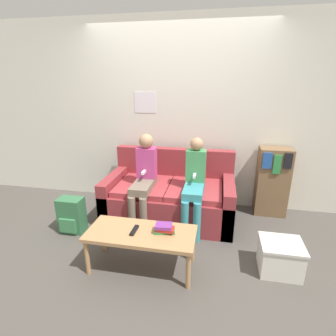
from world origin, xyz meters
The scene contains 11 objects.
ground_plane centered at (0.00, 0.00, 0.00)m, with size 10.00×10.00×0.00m, color #4C4742.
wall_back centered at (0.00, 1.12, 1.30)m, with size 8.00×0.06×2.60m.
couch centered at (0.00, 0.57, 0.29)m, with size 1.66×0.91×0.87m.
coffee_table centered at (-0.08, -0.50, 0.36)m, with size 1.05×0.46×0.40m.
person_left centered at (-0.29, 0.37, 0.64)m, with size 0.24×0.60×1.15m.
person_right centered at (0.34, 0.36, 0.62)m, with size 0.24×0.60×1.13m.
tv_remote centered at (-0.15, -0.51, 0.42)m, with size 0.04×0.17×0.02m.
book_stack centered at (0.14, -0.46, 0.45)m, with size 0.21×0.14×0.08m.
bookshelf centered at (1.35, 0.93, 0.47)m, with size 0.41×0.30×0.94m.
storage_box centered at (1.25, -0.30, 0.16)m, with size 0.40×0.36×0.32m.
backpack centered at (-1.11, -0.03, 0.21)m, with size 0.30×0.22×0.44m.
Camera 1 is at (0.59, -2.59, 1.80)m, focal length 28.00 mm.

